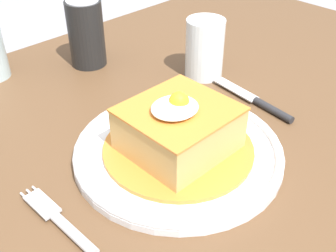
{
  "coord_description": "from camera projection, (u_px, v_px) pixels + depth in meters",
  "views": [
    {
      "loc": [
        -0.36,
        -0.38,
        1.11
      ],
      "look_at": [
        -0.03,
        -0.04,
        0.78
      ],
      "focal_mm": 44.76,
      "sensor_mm": 36.0,
      "label": 1
    }
  ],
  "objects": [
    {
      "name": "dining_table",
      "position": [
        164.0,
        181.0,
        0.7
      ],
      "size": [
        1.3,
        0.81,
        0.74
      ],
      "color": "brown",
      "rests_on": "ground_plane"
    },
    {
      "name": "main_plate",
      "position": [
        178.0,
        150.0,
        0.57
      ],
      "size": [
        0.29,
        0.29,
        0.02
      ],
      "color": "white",
      "rests_on": "dining_table"
    },
    {
      "name": "sandwich_meal",
      "position": [
        178.0,
        131.0,
        0.55
      ],
      "size": [
        0.21,
        0.21,
        0.09
      ],
      "color": "orange",
      "rests_on": "main_plate"
    },
    {
      "name": "fork",
      "position": [
        63.0,
        224.0,
        0.47
      ],
      "size": [
        0.02,
        0.14,
        0.01
      ],
      "color": "silver",
      "rests_on": "dining_table"
    },
    {
      "name": "knife",
      "position": [
        262.0,
        104.0,
        0.68
      ],
      "size": [
        0.03,
        0.17,
        0.01
      ],
      "color": "#262628",
      "rests_on": "dining_table"
    },
    {
      "name": "soda_can",
      "position": [
        86.0,
        33.0,
        0.77
      ],
      "size": [
        0.07,
        0.07,
        0.12
      ],
      "color": "black",
      "rests_on": "dining_table"
    },
    {
      "name": "drinking_glass",
      "position": [
        204.0,
        52.0,
        0.74
      ],
      "size": [
        0.07,
        0.07,
        0.1
      ],
      "color": "#3F2314",
      "rests_on": "dining_table"
    }
  ]
}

